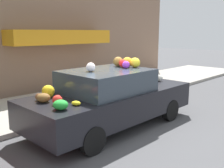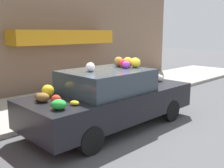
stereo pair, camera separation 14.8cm
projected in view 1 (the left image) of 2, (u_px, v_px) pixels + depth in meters
ground_plane at (112, 126)px, 6.72m from camera, size 60.00×60.00×0.00m
sidewalk_curb at (53, 104)px, 8.55m from camera, size 24.00×3.20×0.13m
building_facade at (19, 26)px, 9.65m from camera, size 18.00×1.20×5.21m
fire_hydrant at (77, 96)px, 7.87m from camera, size 0.20×0.20×0.70m
art_car at (111, 97)px, 6.56m from camera, size 4.55×1.85×1.73m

